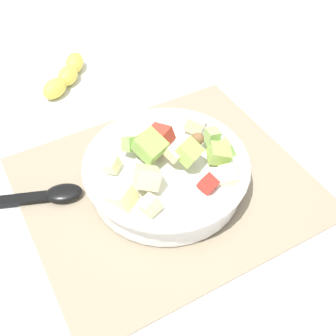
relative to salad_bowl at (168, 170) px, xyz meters
name	(u,v)px	position (x,y,z in m)	size (l,w,h in m)	color
ground_plane	(166,186)	(0.00, 0.00, -0.04)	(2.40, 2.40, 0.00)	silver
placemat	(166,185)	(0.00, 0.00, -0.04)	(0.43, 0.37, 0.01)	gray
salad_bowl	(168,170)	(0.00, 0.00, 0.00)	(0.25, 0.25, 0.10)	white
serving_spoon	(40,196)	(-0.18, 0.07, -0.03)	(0.19, 0.09, 0.01)	black
banana_whole	(66,75)	(-0.04, 0.34, -0.02)	(0.13, 0.13, 0.04)	yellow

